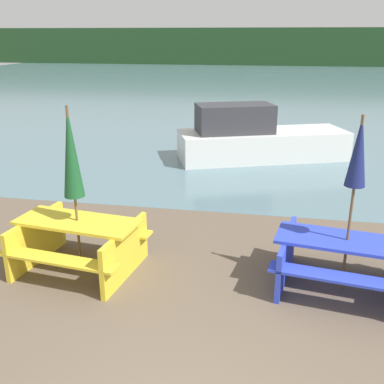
{
  "coord_description": "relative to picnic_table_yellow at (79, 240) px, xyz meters",
  "views": [
    {
      "loc": [
        0.64,
        -2.52,
        3.29
      ],
      "look_at": [
        -0.62,
        4.3,
        0.85
      ],
      "focal_mm": 42.0,
      "sensor_mm": 36.0,
      "label": 1
    }
  ],
  "objects": [
    {
      "name": "water",
      "position": [
        2.05,
        27.58,
        -0.47
      ],
      "size": [
        60.0,
        50.0,
        0.0
      ],
      "color": "slate",
      "rests_on": "ground_plane"
    },
    {
      "name": "far_treeline",
      "position": [
        2.05,
        47.58,
        1.53
      ],
      "size": [
        80.0,
        1.6,
        4.0
      ],
      "color": "#1E3D1E",
      "rests_on": "water"
    },
    {
      "name": "picnic_table_yellow",
      "position": [
        0.0,
        0.0,
        0.0
      ],
      "size": [
        1.93,
        1.6,
        0.78
      ],
      "rotation": [
        0.0,
        0.0,
        -0.13
      ],
      "color": "yellow",
      "rests_on": "ground_plane"
    },
    {
      "name": "picnic_table_blue",
      "position": [
        3.74,
        0.13,
        -0.01
      ],
      "size": [
        2.03,
        1.66,
        0.73
      ],
      "rotation": [
        0.0,
        0.0,
        -0.16
      ],
      "color": "blue",
      "rests_on": "ground_plane"
    },
    {
      "name": "umbrella_darkgreen",
      "position": [
        -0.0,
        0.0,
        1.3
      ],
      "size": [
        0.29,
        0.29,
        2.41
      ],
      "color": "brown",
      "rests_on": "ground_plane"
    },
    {
      "name": "umbrella_navy",
      "position": [
        3.74,
        0.13,
        1.43
      ],
      "size": [
        0.26,
        0.26,
        2.38
      ],
      "color": "brown",
      "rests_on": "ground_plane"
    },
    {
      "name": "boat",
      "position": [
        2.24,
        6.75,
        0.1
      ],
      "size": [
        4.82,
        3.0,
        1.53
      ],
      "rotation": [
        0.0,
        0.0,
        0.36
      ],
      "color": "silver",
      "rests_on": "water"
    }
  ]
}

